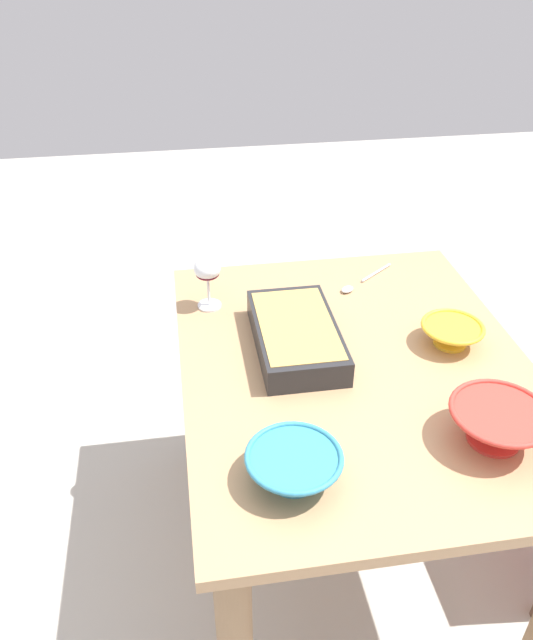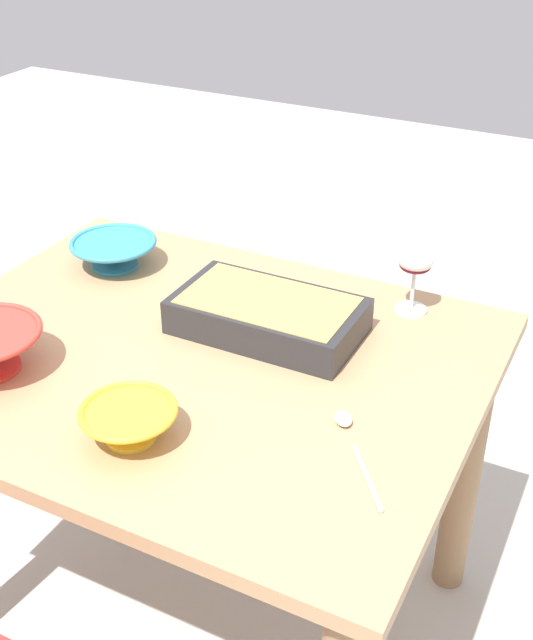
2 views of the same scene
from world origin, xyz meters
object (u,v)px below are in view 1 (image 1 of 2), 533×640
at_px(casserole_dish, 296,334).
at_px(mixing_bowl, 452,333).
at_px(dining_table, 352,408).
at_px(serving_spoon, 357,283).
at_px(serving_bowl, 294,465).
at_px(wine_glass, 207,272).
at_px(small_bowl, 497,423).

distance_m(casserole_dish, mixing_bowl, 0.42).
relative_size(dining_table, serving_spoon, 5.42).
distance_m(dining_table, mixing_bowl, 0.33).
xyz_separation_m(casserole_dish, serving_bowl, (-0.45, 0.09, -0.00)).
relative_size(wine_glass, casserole_dish, 0.42).
relative_size(casserole_dish, small_bowl, 1.73).
xyz_separation_m(dining_table, serving_spoon, (0.38, -0.11, 0.16)).
distance_m(dining_table, small_bowl, 0.43).
xyz_separation_m(wine_glass, mixing_bowl, (-0.29, -0.62, -0.08)).
height_order(small_bowl, serving_bowl, small_bowl).
xyz_separation_m(dining_table, serving_bowl, (-0.35, 0.23, 0.19)).
xyz_separation_m(casserole_dish, mixing_bowl, (-0.05, -0.41, -0.00)).
distance_m(dining_table, casserole_dish, 0.26).
distance_m(dining_table, serving_spoon, 0.43).
distance_m(casserole_dish, serving_bowl, 0.46).
distance_m(mixing_bowl, serving_bowl, 0.64).
height_order(wine_glass, serving_bowl, wine_glass).
bearing_deg(serving_spoon, small_bowl, -170.62).
bearing_deg(casserole_dish, small_bowl, -138.22).
xyz_separation_m(casserole_dish, serving_spoon, (0.28, -0.25, -0.03)).
height_order(dining_table, casserole_dish, casserole_dish).
xyz_separation_m(wine_glass, serving_spoon, (0.05, -0.46, -0.11)).
distance_m(wine_glass, serving_bowl, 0.70).
distance_m(small_bowl, serving_bowl, 0.46).
height_order(mixing_bowl, serving_bowl, serving_bowl).
bearing_deg(dining_table, mixing_bowl, -80.65).
bearing_deg(wine_glass, mixing_bowl, -114.73).
relative_size(dining_table, wine_glass, 7.08).
distance_m(wine_glass, serving_spoon, 0.48).
distance_m(dining_table, wine_glass, 0.55).
height_order(dining_table, wine_glass, wine_glass).
relative_size(small_bowl, serving_bowl, 1.08).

